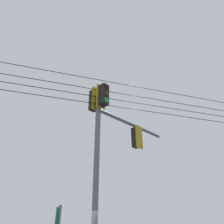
{
  "coord_description": "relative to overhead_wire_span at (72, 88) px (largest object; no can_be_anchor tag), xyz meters",
  "views": [
    {
      "loc": [
        6.07,
        3.81,
        2.19
      ],
      "look_at": [
        -1.36,
        1.24,
        6.26
      ],
      "focal_mm": 34.18,
      "sensor_mm": 36.0,
      "label": 1
    }
  ],
  "objects": [
    {
      "name": "overhead_wire_span",
      "position": [
        0.0,
        0.0,
        0.0
      ],
      "size": [
        14.46,
        18.82,
        1.55
      ],
      "color": "black"
    },
    {
      "name": "signal_mast_assembly",
      "position": [
        -1.2,
        1.12,
        -1.8
      ],
      "size": [
        4.07,
        2.35,
        7.15
      ],
      "color": "slate",
      "rests_on": "ground"
    }
  ]
}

